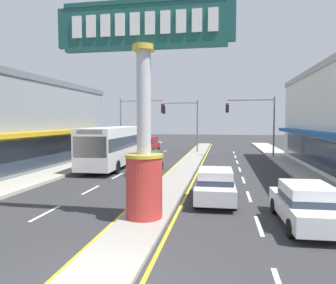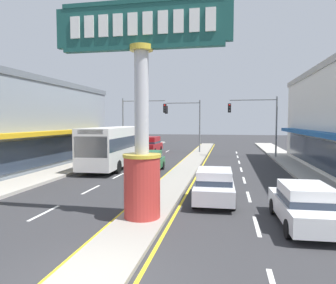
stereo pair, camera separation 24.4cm
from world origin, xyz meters
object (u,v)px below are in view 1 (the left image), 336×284
object	(u,v)px
traffic_light_right_side	(256,116)
district_sign	(144,118)
traffic_light_median_far	(185,117)
bus_near_left_lane	(116,144)
traffic_light_left_side	(137,116)
sedan_far_right_lane	(148,161)
sedan_mid_left_lane	(215,185)
suv_near_right_lane	(148,144)
sedan_far_left_oncoming	(306,204)

from	to	relation	value
traffic_light_right_side	district_sign	bearing A→B (deg)	-106.15
traffic_light_median_far	bus_near_left_lane	distance (m)	12.80
district_sign	traffic_light_left_side	world-z (taller)	district_sign
sedan_far_right_lane	sedan_mid_left_lane	distance (m)	9.23
traffic_light_right_side	suv_near_right_lane	world-z (taller)	traffic_light_right_side
traffic_light_left_side	bus_near_left_lane	distance (m)	7.68
district_sign	traffic_light_left_side	distance (m)	21.50
traffic_light_right_side	suv_near_right_lane	size ratio (longest dim) A/B	1.34
bus_near_left_lane	traffic_light_right_side	bearing A→B (deg)	33.39
traffic_light_right_side	sedan_far_right_lane	size ratio (longest dim) A/B	1.42
district_sign	sedan_far_left_oncoming	world-z (taller)	district_sign
suv_near_right_lane	sedan_far_left_oncoming	distance (m)	26.79
traffic_light_right_side	sedan_far_left_oncoming	size ratio (longest dim) A/B	1.42
district_sign	sedan_far_left_oncoming	size ratio (longest dim) A/B	1.83
traffic_light_median_far	sedan_mid_left_lane	bearing A→B (deg)	-79.25
district_sign	bus_near_left_lane	size ratio (longest dim) A/B	0.71
traffic_light_left_side	suv_near_right_lane	world-z (taller)	traffic_light_left_side
bus_near_left_lane	sedan_far_left_oncoming	world-z (taller)	bus_near_left_lane
traffic_light_right_side	traffic_light_left_side	bearing A→B (deg)	-177.14
traffic_light_median_far	sedan_far_right_lane	xyz separation A→B (m)	(-0.99, -14.12, -3.41)
traffic_light_right_side	suv_near_right_lane	distance (m)	12.88
suv_near_right_lane	sedan_far_left_oncoming	bearing A→B (deg)	-64.06
sedan_far_left_oncoming	bus_near_left_lane	bearing A→B (deg)	132.40
traffic_light_left_side	sedan_far_right_lane	distance (m)	10.80
traffic_light_median_far	suv_near_right_lane	xyz separation A→B (m)	(-4.28, -0.58, -3.21)
suv_near_right_lane	sedan_far_left_oncoming	size ratio (longest dim) A/B	1.06
bus_near_left_lane	sedan_far_left_oncoming	distance (m)	17.41
suv_near_right_lane	sedan_far_right_lane	xyz separation A→B (m)	(3.30, -13.54, -0.20)
suv_near_right_lane	district_sign	bearing A→B (deg)	-76.58
traffic_light_median_far	sedan_far_right_lane	bearing A→B (deg)	-94.00
traffic_light_right_side	sedan_far_right_lane	bearing A→B (deg)	-130.49
suv_near_right_lane	sedan_far_right_lane	distance (m)	13.94
district_sign	sedan_far_left_oncoming	xyz separation A→B (m)	(5.86, 0.46, -3.08)
traffic_light_left_side	traffic_light_right_side	xyz separation A→B (m)	(12.29, 0.61, 0.00)
district_sign	traffic_light_median_far	xyz separation A→B (m)	(-1.58, 25.13, 0.33)
sedan_mid_left_lane	sedan_far_left_oncoming	size ratio (longest dim) A/B	0.99
district_sign	sedan_mid_left_lane	bearing A→B (deg)	52.53
traffic_light_left_side	sedan_mid_left_lane	xyz separation A→B (m)	(8.71, -17.26, -3.46)
traffic_light_left_side	sedan_far_left_oncoming	world-z (taller)	traffic_light_left_side
district_sign	traffic_light_right_side	xyz separation A→B (m)	(6.14, 21.21, 0.38)
traffic_light_median_far	sedan_mid_left_lane	xyz separation A→B (m)	(4.14, -21.79, -3.41)
district_sign	suv_near_right_lane	world-z (taller)	district_sign
sedan_far_left_oncoming	traffic_light_right_side	bearing A→B (deg)	89.22
suv_near_right_lane	sedan_mid_left_lane	xyz separation A→B (m)	(8.42, -21.22, -0.20)
sedan_far_right_lane	sedan_mid_left_lane	size ratio (longest dim) A/B	1.01
bus_near_left_lane	sedan_far_left_oncoming	bearing A→B (deg)	-47.60
sedan_far_right_lane	suv_near_right_lane	bearing A→B (deg)	103.68
traffic_light_left_side	sedan_mid_left_lane	bearing A→B (deg)	-63.23
district_sign	sedan_far_left_oncoming	bearing A→B (deg)	4.53
bus_near_left_lane	sedan_mid_left_lane	xyz separation A→B (m)	(8.42, -9.96, -1.08)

